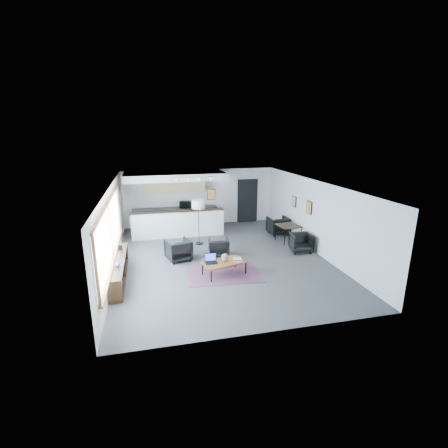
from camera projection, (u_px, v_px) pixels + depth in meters
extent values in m
cube|color=#4B4B4D|center=(221.00, 258.00, 11.34)|extent=(7.00, 9.00, 0.01)
cube|color=white|center=(221.00, 184.00, 10.63)|extent=(7.00, 9.00, 0.01)
cube|color=silver|center=(200.00, 197.00, 15.20)|extent=(7.00, 0.01, 2.60)
cube|color=silver|center=(268.00, 278.00, 6.76)|extent=(7.00, 0.01, 2.60)
cube|color=silver|center=(112.00, 229.00, 10.21)|extent=(0.01, 9.00, 2.60)
cube|color=silver|center=(315.00, 216.00, 11.75)|extent=(0.01, 9.00, 2.60)
cube|color=#8CBFFF|center=(110.00, 231.00, 9.32)|extent=(0.02, 5.80, 1.55)
cube|color=brown|center=(114.00, 257.00, 9.55)|extent=(0.10, 5.95, 0.06)
cube|color=brown|center=(108.00, 204.00, 9.11)|extent=(0.06, 5.95, 0.06)
cube|color=brown|center=(96.00, 272.00, 6.61)|extent=(0.06, 0.06, 1.60)
cube|color=brown|center=(111.00, 231.00, 9.33)|extent=(0.06, 0.06, 1.60)
cube|color=brown|center=(119.00, 209.00, 12.05)|extent=(0.06, 0.06, 1.60)
cube|color=#322011|center=(119.00, 260.00, 9.51)|extent=(0.35, 3.00, 0.05)
cube|color=#322011|center=(120.00, 278.00, 9.66)|extent=(0.35, 3.00, 0.05)
cube|color=#322011|center=(115.00, 292.00, 8.23)|extent=(0.33, 0.04, 0.55)
cube|color=#322011|center=(119.00, 269.00, 9.59)|extent=(0.33, 0.04, 0.55)
cube|color=#322011|center=(123.00, 252.00, 10.95)|extent=(0.33, 0.04, 0.55)
cube|color=#3359A5|center=(116.00, 295.00, 8.41)|extent=(0.18, 0.04, 0.20)
cube|color=silver|center=(117.00, 291.00, 8.57)|extent=(0.18, 0.04, 0.22)
cube|color=maroon|center=(117.00, 288.00, 8.73)|extent=(0.18, 0.04, 0.24)
cube|color=#322011|center=(118.00, 286.00, 8.89)|extent=(0.18, 0.04, 0.20)
cube|color=#3359A5|center=(118.00, 283.00, 9.05)|extent=(0.18, 0.04, 0.22)
cube|color=silver|center=(119.00, 280.00, 9.20)|extent=(0.18, 0.04, 0.24)
cube|color=maroon|center=(119.00, 278.00, 9.37)|extent=(0.18, 0.04, 0.20)
cube|color=#322011|center=(120.00, 275.00, 9.52)|extent=(0.18, 0.04, 0.22)
cube|color=#3359A5|center=(120.00, 273.00, 9.68)|extent=(0.18, 0.03, 0.24)
cube|color=silver|center=(120.00, 271.00, 9.85)|extent=(0.18, 0.03, 0.20)
cube|color=maroon|center=(121.00, 269.00, 10.00)|extent=(0.18, 0.03, 0.22)
cube|color=#322011|center=(121.00, 266.00, 10.16)|extent=(0.18, 0.04, 0.24)
cube|color=black|center=(120.00, 248.00, 10.23)|extent=(0.14, 0.02, 0.18)
sphere|color=#264C99|center=(117.00, 265.00, 8.93)|extent=(0.14, 0.14, 0.14)
cube|color=white|center=(178.00, 224.00, 13.45)|extent=(3.80, 0.25, 1.10)
cube|color=#322011|center=(178.00, 211.00, 13.30)|extent=(3.85, 0.32, 0.04)
cube|color=white|center=(176.00, 218.00, 14.84)|extent=(3.80, 0.60, 0.90)
cube|color=#2D2D2D|center=(175.00, 208.00, 14.71)|extent=(3.82, 0.62, 0.04)
cube|color=tan|center=(174.00, 185.00, 14.57)|extent=(2.80, 0.35, 0.70)
cube|color=white|center=(175.00, 176.00, 13.78)|extent=(4.20, 1.80, 0.30)
cube|color=black|center=(211.00, 195.00, 13.44)|extent=(0.35, 0.03, 0.45)
cube|color=orange|center=(211.00, 195.00, 13.43)|extent=(0.30, 0.01, 0.40)
cube|color=black|center=(247.00, 201.00, 15.69)|extent=(1.00, 0.12, 2.10)
cube|color=white|center=(237.00, 201.00, 15.59)|extent=(0.06, 0.10, 2.10)
cube|color=white|center=(257.00, 200.00, 15.82)|extent=(0.06, 0.10, 2.10)
cube|color=white|center=(248.00, 178.00, 15.41)|extent=(1.10, 0.10, 0.06)
cube|color=silver|center=(193.00, 177.00, 12.57)|extent=(1.60, 0.04, 0.04)
cylinder|color=silver|center=(176.00, 180.00, 12.45)|extent=(0.07, 0.07, 0.09)
cylinder|color=silver|center=(188.00, 179.00, 12.55)|extent=(0.07, 0.07, 0.09)
cylinder|color=silver|center=(200.00, 179.00, 12.64)|extent=(0.07, 0.07, 0.09)
cylinder|color=silver|center=(211.00, 179.00, 12.74)|extent=(0.07, 0.07, 0.09)
cube|color=black|center=(309.00, 207.00, 12.05)|extent=(0.03, 0.38, 0.48)
cube|color=orange|center=(309.00, 207.00, 12.04)|extent=(0.00, 0.32, 0.42)
cube|color=black|center=(294.00, 202.00, 13.28)|extent=(0.03, 0.34, 0.44)
cube|color=#859FC5|center=(294.00, 202.00, 13.28)|extent=(0.00, 0.28, 0.38)
cube|color=#5D3348|center=(224.00, 274.00, 10.03)|extent=(2.32, 1.67, 0.01)
cube|color=brown|center=(224.00, 262.00, 9.92)|extent=(1.44, 1.03, 0.05)
cube|color=black|center=(211.00, 276.00, 9.45)|extent=(0.04, 0.04, 0.38)
cube|color=black|center=(202.00, 269.00, 9.95)|extent=(0.04, 0.04, 0.38)
cube|color=black|center=(246.00, 268.00, 10.01)|extent=(0.04, 0.04, 0.38)
cube|color=black|center=(236.00, 262.00, 10.51)|extent=(0.04, 0.04, 0.38)
cube|color=black|center=(229.00, 267.00, 9.68)|extent=(1.19, 0.37, 0.03)
cube|color=black|center=(219.00, 260.00, 10.18)|extent=(1.19, 0.37, 0.03)
cube|color=black|center=(211.00, 263.00, 9.82)|extent=(0.36, 0.27, 0.02)
cube|color=black|center=(210.00, 257.00, 9.91)|extent=(0.36, 0.07, 0.24)
cube|color=blue|center=(210.00, 257.00, 9.90)|extent=(0.33, 0.05, 0.21)
sphere|color=gray|center=(225.00, 258.00, 9.93)|extent=(0.24, 0.24, 0.24)
cube|color=silver|center=(238.00, 260.00, 10.00)|extent=(0.32, 0.28, 0.03)
cube|color=#3359A5|center=(238.00, 259.00, 9.99)|extent=(0.29, 0.26, 0.03)
cube|color=silver|center=(237.00, 259.00, 9.96)|extent=(0.27, 0.23, 0.03)
cube|color=#E5590C|center=(229.00, 263.00, 9.78)|extent=(0.10, 0.10, 0.01)
imported|color=black|center=(178.00, 249.00, 11.07)|extent=(0.95, 0.91, 0.80)
imported|color=black|center=(219.00, 246.00, 11.48)|extent=(0.75, 0.71, 0.70)
cylinder|color=black|center=(199.00, 243.00, 12.79)|extent=(0.34, 0.34, 0.03)
cylinder|color=black|center=(199.00, 225.00, 12.58)|extent=(0.03, 0.03, 1.49)
cylinder|color=beige|center=(198.00, 204.00, 12.36)|extent=(0.55, 0.55, 0.33)
cube|color=#322011|center=(288.00, 226.00, 12.84)|extent=(0.92, 0.92, 0.04)
cylinder|color=black|center=(285.00, 238.00, 12.49)|extent=(0.04, 0.04, 0.65)
cylinder|color=black|center=(275.00, 232.00, 13.14)|extent=(0.04, 0.04, 0.65)
cylinder|color=black|center=(301.00, 236.00, 12.74)|extent=(0.04, 0.04, 0.65)
cylinder|color=black|center=(291.00, 231.00, 13.39)|extent=(0.04, 0.04, 0.65)
imported|color=black|center=(301.00, 243.00, 11.86)|extent=(0.71, 0.68, 0.65)
imported|color=black|center=(278.00, 226.00, 13.90)|extent=(0.71, 0.67, 0.71)
imported|color=black|center=(185.00, 204.00, 14.76)|extent=(0.55, 0.36, 0.35)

